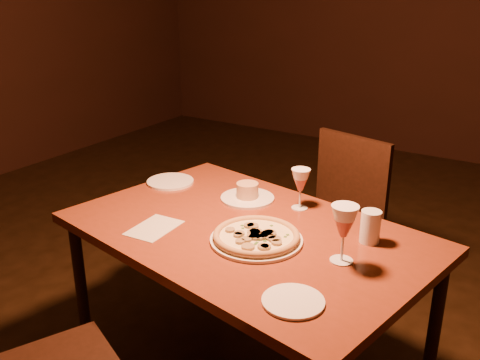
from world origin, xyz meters
The scene contains 10 objects.
dining_table centered at (0.06, 0.02, 0.64)m, with size 1.44×1.07×0.70m.
chair_far centered at (0.10, 0.79, 0.48)m, with size 0.50×0.50×0.85m.
pizza_plate centered at (0.14, -0.04, 0.72)m, with size 0.32×0.32×0.04m.
ramekin_saucer centered at (-0.08, 0.26, 0.72)m, with size 0.22×0.22×0.07m.
wine_glass_far centered at (0.14, 0.30, 0.78)m, with size 0.08×0.08×0.17m, color #B05249, non-canonical shape.
wine_glass_right centered at (0.45, -0.02, 0.80)m, with size 0.09×0.09×0.20m, color #B05249, non-canonical shape.
water_tumbler centered at (0.48, 0.16, 0.76)m, with size 0.07×0.07×0.12m, color silver.
side_plate_left centered at (-0.48, 0.24, 0.70)m, with size 0.21×0.21×0.01m, color white.
side_plate_near centered at (0.42, -0.31, 0.70)m, with size 0.18×0.18×0.01m, color white.
menu_card centered at (-0.23, -0.15, 0.70)m, with size 0.14×0.20×0.00m, color beige.
Camera 1 is at (0.99, -1.48, 1.56)m, focal length 40.00 mm.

